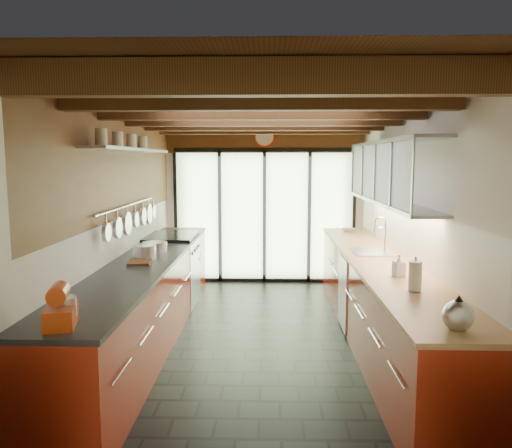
{
  "coord_description": "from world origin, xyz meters",
  "views": [
    {
      "loc": [
        0.07,
        -5.33,
        1.99
      ],
      "look_at": [
        -0.08,
        0.4,
        1.25
      ],
      "focal_mm": 35.0,
      "sensor_mm": 36.0,
      "label": 1
    }
  ],
  "objects_px": {
    "stand_mixer": "(61,309)",
    "kettle": "(458,314)",
    "soap_bottle": "(399,265)",
    "paper_towel": "(415,276)",
    "bowl": "(348,230)"
  },
  "relations": [
    {
      "from": "stand_mixer",
      "to": "kettle",
      "type": "height_order",
      "value": "stand_mixer"
    },
    {
      "from": "bowl",
      "to": "kettle",
      "type": "bearing_deg",
      "value": -90.0
    },
    {
      "from": "soap_bottle",
      "to": "bowl",
      "type": "distance_m",
      "value": 2.95
    },
    {
      "from": "stand_mixer",
      "to": "soap_bottle",
      "type": "height_order",
      "value": "stand_mixer"
    },
    {
      "from": "kettle",
      "to": "soap_bottle",
      "type": "distance_m",
      "value": 1.45
    },
    {
      "from": "kettle",
      "to": "bowl",
      "type": "distance_m",
      "value": 4.4
    },
    {
      "from": "soap_bottle",
      "to": "bowl",
      "type": "height_order",
      "value": "soap_bottle"
    },
    {
      "from": "kettle",
      "to": "bowl",
      "type": "relative_size",
      "value": 1.49
    },
    {
      "from": "stand_mixer",
      "to": "paper_towel",
      "type": "height_order",
      "value": "paper_towel"
    },
    {
      "from": "stand_mixer",
      "to": "paper_towel",
      "type": "distance_m",
      "value": 2.71
    },
    {
      "from": "paper_towel",
      "to": "soap_bottle",
      "type": "height_order",
      "value": "paper_towel"
    },
    {
      "from": "stand_mixer",
      "to": "soap_bottle",
      "type": "xyz_separation_m",
      "value": [
        2.54,
        1.44,
        -0.01
      ]
    },
    {
      "from": "kettle",
      "to": "bowl",
      "type": "bearing_deg",
      "value": 90.0
    },
    {
      "from": "stand_mixer",
      "to": "kettle",
      "type": "distance_m",
      "value": 2.54
    },
    {
      "from": "paper_towel",
      "to": "bowl",
      "type": "height_order",
      "value": "paper_towel"
    }
  ]
}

